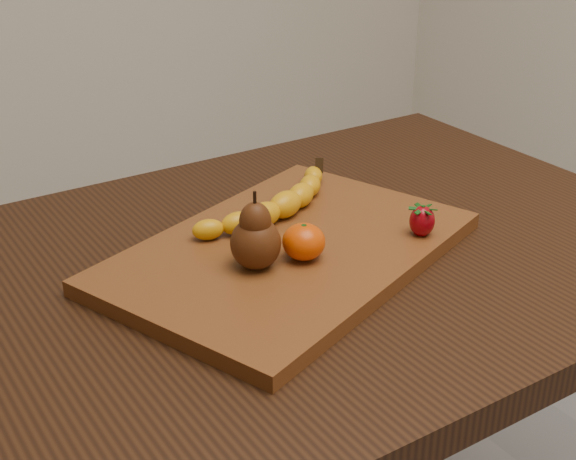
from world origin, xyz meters
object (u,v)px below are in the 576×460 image
table (303,315)px  cutting_board (288,252)px  mandarin (304,242)px  pear (255,230)px

table → cutting_board: 0.11m
cutting_board → table: bearing=-1.6°
cutting_board → mandarin: bearing=-115.6°
table → pear: 0.19m
pear → mandarin: 0.06m
pear → mandarin: bearing=-13.8°
table → cutting_board: cutting_board is taller
cutting_board → mandarin: (-0.00, -0.04, 0.03)m
pear → mandarin: (0.06, -0.01, -0.02)m
table → mandarin: bearing=-124.2°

